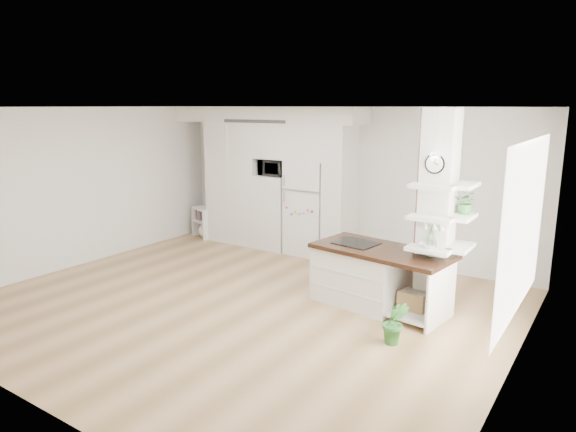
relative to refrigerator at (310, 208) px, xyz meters
name	(u,v)px	position (x,y,z in m)	size (l,w,h in m)	color
floor	(241,304)	(0.53, -2.68, -0.88)	(7.00, 6.00, 0.01)	tan
room	(239,172)	(0.53, -2.68, 0.98)	(7.04, 6.04, 2.72)	white
cabinet_wall	(268,170)	(-0.92, -0.01, 0.63)	(4.00, 0.71, 2.70)	white
refrigerator	(310,208)	(0.00, 0.00, 0.00)	(0.78, 0.69, 1.75)	white
column	(441,216)	(2.90, -1.55, 0.48)	(0.69, 0.90, 2.70)	silver
window	(524,228)	(4.00, -2.38, 0.62)	(2.40, 2.40, 0.00)	white
pendant_light	(361,159)	(2.23, -2.53, 1.24)	(0.12, 0.12, 0.10)	white
kitchen_island	(368,274)	(1.98, -1.68, -0.43)	(1.96, 1.12, 1.41)	white
bookshelf	(205,224)	(-2.45, -0.20, -0.59)	(0.61, 0.47, 0.63)	white
floor_plant_a	(395,322)	(2.78, -2.64, -0.61)	(0.29, 0.24, 0.54)	#2F7631
floor_plant_b	(507,280)	(3.52, -0.18, -0.66)	(0.24, 0.24, 0.43)	#2F7631
microwave	(274,168)	(-0.75, -0.06, 0.69)	(0.54, 0.37, 0.30)	#2D2D2D
shelf_plant	(466,202)	(3.15, -1.38, 0.65)	(0.27, 0.23, 0.30)	#2F7631
decor_bowl	(428,245)	(2.82, -1.78, 0.13)	(0.22, 0.22, 0.05)	white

